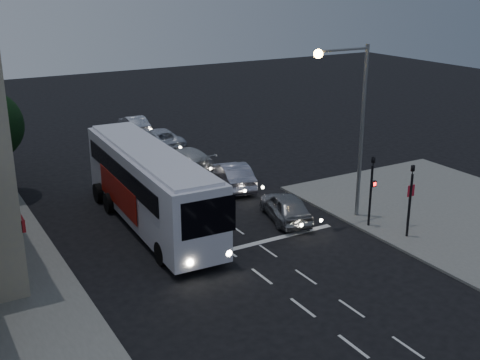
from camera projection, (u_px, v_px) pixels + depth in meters
ground at (250, 267)px, 26.65m from camera, size 120.00×120.00×0.00m
road_markings at (238, 235)px, 29.98m from camera, size 8.00×30.55×0.01m
tour_bus at (150, 184)px, 30.64m from camera, size 3.23×13.23×4.04m
car_suv at (285, 206)px, 31.66m from camera, size 2.78×4.69×1.50m
car_sedan_a at (232, 175)px, 36.59m from camera, size 2.66×5.02×1.57m
car_sedan_b at (185, 158)px, 40.15m from camera, size 2.70×5.30×1.47m
car_sedan_c at (157, 139)px, 44.98m from camera, size 2.60×5.57×1.54m
car_extra at (134, 124)px, 49.62m from camera, size 1.69×4.38×1.42m
traffic_signal_main at (372, 183)px, 30.14m from camera, size 0.25×0.35×4.10m
traffic_signal_side at (411, 192)px, 28.85m from camera, size 0.18×0.15×4.10m
regulatory_sign at (410, 198)px, 30.38m from camera, size 0.45×0.12×2.20m
streetlight at (353, 113)px, 30.12m from camera, size 3.32×0.44×9.00m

